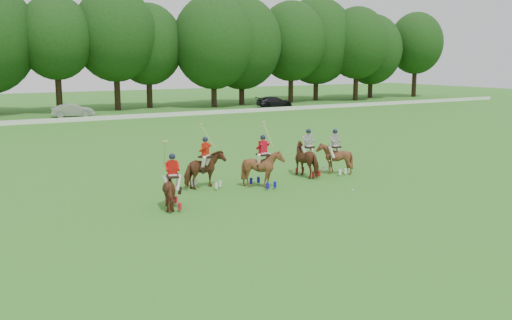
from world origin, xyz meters
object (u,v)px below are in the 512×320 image
polo_stripe_b (334,158)px  polo_red_b (206,170)px  polo_red_a (173,189)px  polo_ball (352,190)px  car_mid (73,111)px  polo_red_c (263,168)px  polo_stripe_a (308,159)px  car_right (274,102)px

polo_stripe_b → polo_red_b: bearing=177.2°
polo_red_a → polo_ball: 8.36m
polo_red_b → car_mid: bearing=86.5°
polo_red_c → polo_stripe_a: bearing=17.0°
car_mid → polo_stripe_a: (3.43, -36.98, 0.21)m
car_mid → polo_stripe_b: bearing=-163.7°
polo_ball → polo_red_c: bearing=138.2°
polo_stripe_a → polo_ball: bearing=-93.1°
polo_red_a → polo_stripe_a: size_ratio=1.14×
car_right → polo_stripe_a: bearing=157.6°
car_mid → polo_red_b: polo_red_b is taller
polo_red_c → polo_ball: bearing=-41.8°
car_right → polo_ball: car_right is taller
polo_red_a → polo_stripe_a: polo_red_a is taller
polo_ball → polo_stripe_b: bearing=64.0°
polo_stripe_b → polo_red_a: bearing=-166.9°
polo_red_a → polo_red_c: 5.34m
polo_red_c → car_right: bearing=57.2°
car_mid → polo_red_c: polo_red_c is taller
car_right → polo_stripe_b: bearing=159.6°
car_right → polo_red_a: bearing=150.6°
polo_red_b → polo_stripe_a: polo_red_b is taller
polo_stripe_a → polo_stripe_b: bearing=-7.2°
polo_red_b → polo_ball: size_ratio=32.86×
car_mid → car_right: bearing=-81.3°
polo_red_c → polo_stripe_b: bearing=9.6°
car_right → polo_stripe_a: 42.64m
polo_red_a → car_right: bearing=53.1°
polo_red_b → polo_stripe_b: polo_red_b is taller
car_mid → polo_stripe_b: (4.98, -37.18, 0.16)m
polo_red_b → polo_stripe_a: (5.71, -0.16, 0.02)m
car_mid → polo_stripe_a: 37.14m
car_right → polo_red_c: bearing=154.6°
car_right → polo_ball: (-21.42, -40.77, -0.62)m
car_mid → polo_red_b: size_ratio=1.42×
car_right → polo_red_b: 45.62m
polo_ball → car_right: bearing=62.3°
polo_red_c → polo_red_a: bearing=-163.6°
polo_red_b → polo_ball: 6.83m
car_right → polo_ball: bearing=159.7°
car_right → polo_red_b: (-26.93, -36.82, 0.21)m
car_mid → polo_red_a: 39.82m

